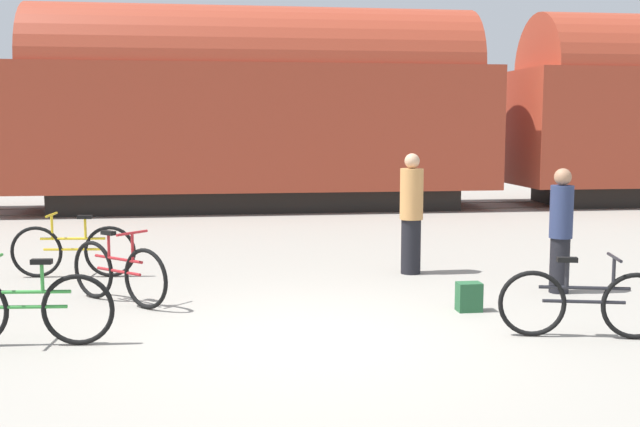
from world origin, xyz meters
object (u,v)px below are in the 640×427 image
at_px(person_in_tan, 411,213).
at_px(backpack, 469,297).
at_px(freight_train, 257,106).
at_px(person_in_navy, 561,230).
at_px(bicycle_green, 25,308).
at_px(bicycle_black, 584,303).
at_px(bicycle_yellow, 73,250).
at_px(bicycle_maroon, 119,272).

bearing_deg(person_in_tan, backpack, 7.22).
bearing_deg(freight_train, person_in_navy, -71.75).
distance_m(freight_train, person_in_tan, 9.17).
xyz_separation_m(bicycle_green, backpack, (4.78, 0.77, -0.21)).
xyz_separation_m(person_in_tan, person_in_navy, (1.60, -1.48, -0.06)).
bearing_deg(backpack, person_in_navy, 28.20).
height_order(bicycle_green, person_in_tan, person_in_tan).
xyz_separation_m(bicycle_black, bicycle_green, (-5.58, 0.45, 0.01)).
bearing_deg(bicycle_green, person_in_navy, 13.98).
distance_m(bicycle_yellow, bicycle_maroon, 1.92).
height_order(bicycle_black, backpack, bicycle_black).
distance_m(bicycle_black, person_in_navy, 2.18).
distance_m(freight_train, bicycle_yellow, 9.27).
bearing_deg(person_in_navy, bicycle_green, 121.69).
bearing_deg(bicycle_yellow, person_in_tan, -4.29).
xyz_separation_m(bicycle_yellow, backpack, (4.96, -2.64, -0.22)).
xyz_separation_m(bicycle_maroon, backpack, (4.11, -0.92, -0.22)).
distance_m(bicycle_maroon, bicycle_black, 5.35).
distance_m(person_in_tan, person_in_navy, 2.18).
relative_size(freight_train, bicycle_green, 21.87).
height_order(bicycle_yellow, person_in_tan, person_in_tan).
relative_size(bicycle_black, person_in_navy, 1.04).
bearing_deg(bicycle_maroon, bicycle_green, -111.85).
distance_m(bicycle_maroon, person_in_navy, 5.61).
relative_size(bicycle_maroon, backpack, 3.75).
bearing_deg(backpack, person_in_tan, 92.86).
xyz_separation_m(freight_train, person_in_tan, (1.80, -8.82, -1.77)).
bearing_deg(bicycle_yellow, bicycle_green, -86.98).
xyz_separation_m(bicycle_black, backpack, (-0.79, 1.22, -0.20)).
xyz_separation_m(bicycle_maroon, bicycle_black, (4.90, -2.14, -0.02)).
bearing_deg(person_in_navy, bicycle_yellow, 91.72).
relative_size(bicycle_yellow, backpack, 5.22).
relative_size(bicycle_green, person_in_tan, 0.99).
xyz_separation_m(bicycle_black, person_in_tan, (-0.91, 3.49, 0.52)).
distance_m(freight_train, person_in_navy, 11.00).
height_order(person_in_tan, backpack, person_in_tan).
distance_m(bicycle_green, person_in_navy, 6.47).
height_order(bicycle_maroon, person_in_tan, person_in_tan).
relative_size(bicycle_maroon, bicycle_black, 0.76).
height_order(bicycle_yellow, bicycle_black, bicycle_yellow).
height_order(bicycle_yellow, person_in_navy, person_in_navy).
bearing_deg(backpack, bicycle_green, -170.91).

